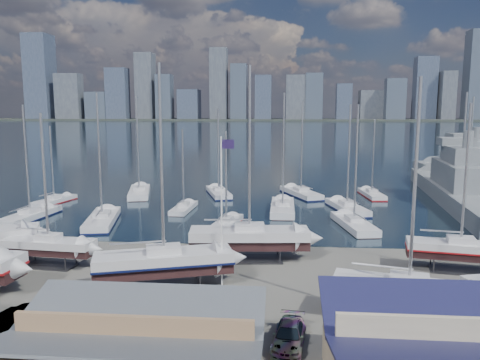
# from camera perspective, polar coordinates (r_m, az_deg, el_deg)

# --- Properties ---
(ground) EXTENTS (1400.00, 1400.00, 0.00)m
(ground) POSITION_cam_1_polar(r_m,az_deg,el_deg) (39.83, -5.59, -11.86)
(ground) COLOR #605E59
(ground) RESTS_ON ground
(water) EXTENTS (1400.00, 600.00, 0.40)m
(water) POSITION_cam_1_polar(r_m,az_deg,el_deg) (347.04, 3.79, 6.24)
(water) COLOR #182437
(water) RESTS_ON ground
(far_shore) EXTENTS (1400.00, 80.00, 2.20)m
(far_shore) POSITION_cam_1_polar(r_m,az_deg,el_deg) (606.86, 4.30, 7.34)
(far_shore) COLOR #2D332D
(far_shore) RESTS_ON ground
(skyline) EXTENTS (639.14, 43.80, 107.69)m
(skyline) POSITION_cam_1_polar(r_m,az_deg,el_deg) (601.15, 3.58, 10.96)
(skyline) COLOR #475166
(skyline) RESTS_ON far_shore
(shed_grey) EXTENTS (12.60, 8.40, 4.17)m
(shed_grey) POSITION_cam_1_polar(r_m,az_deg,el_deg) (24.78, -12.82, -19.90)
(shed_grey) COLOR #8C6B4C
(shed_grey) RESTS_ON ground
(sailboat_cradle_2) EXTENTS (8.39, 3.04, 13.60)m
(sailboat_cradle_2) POSITION_cam_1_polar(r_m,az_deg,el_deg) (45.14, -22.28, -7.40)
(sailboat_cradle_2) COLOR #2D2D33
(sailboat_cradle_2) RESTS_ON ground
(sailboat_cradle_3) EXTENTS (11.17, 6.13, 17.29)m
(sailboat_cradle_3) POSITION_cam_1_polar(r_m,az_deg,el_deg) (37.45, -9.26, -9.81)
(sailboat_cradle_3) COLOR #2D2D33
(sailboat_cradle_3) RESTS_ON ground
(sailboat_cradle_4) EXTENTS (11.22, 4.11, 17.77)m
(sailboat_cradle_4) POSITION_cam_1_polar(r_m,az_deg,el_deg) (43.60, 1.15, -7.01)
(sailboat_cradle_4) COLOR #2D2D33
(sailboat_cradle_4) RESTS_ON ground
(sailboat_cradle_5) EXTENTS (10.20, 5.07, 15.89)m
(sailboat_cradle_5) POSITION_cam_1_polar(r_m,az_deg,el_deg) (33.24, 19.89, -12.77)
(sailboat_cradle_5) COLOR #2D2D33
(sailboat_cradle_5) RESTS_ON ground
(sailboat_cradle_6) EXTENTS (9.15, 3.96, 14.43)m
(sailboat_cradle_6) POSITION_cam_1_polar(r_m,az_deg,el_deg) (44.80, 25.28, -7.66)
(sailboat_cradle_6) COLOR #2D2D33
(sailboat_cradle_6) RESTS_ON ground
(sailboat_moored_0) EXTENTS (3.88, 10.38, 15.17)m
(sailboat_moored_0) POSITION_cam_1_polar(r_m,az_deg,el_deg) (65.52, -24.21, -4.15)
(sailboat_moored_0) COLOR black
(sailboat_moored_0) RESTS_ON water
(sailboat_moored_1) EXTENTS (4.00, 8.37, 12.07)m
(sailboat_moored_1) POSITION_cam_1_polar(r_m,az_deg,el_deg) (75.31, -21.71, -2.42)
(sailboat_moored_1) COLOR black
(sailboat_moored_1) RESTS_ON water
(sailboat_moored_2) EXTENTS (5.73, 11.54, 16.78)m
(sailboat_moored_2) POSITION_cam_1_polar(r_m,az_deg,el_deg) (77.92, -12.16, -1.64)
(sailboat_moored_2) COLOR black
(sailboat_moored_2) RESTS_ON water
(sailboat_moored_3) EXTENTS (5.40, 11.52, 16.62)m
(sailboat_moored_3) POSITION_cam_1_polar(r_m,az_deg,el_deg) (59.93, -16.43, -4.87)
(sailboat_moored_3) COLOR black
(sailboat_moored_3) RESTS_ON water
(sailboat_moored_4) EXTENTS (2.62, 7.92, 11.78)m
(sailboat_moored_4) POSITION_cam_1_polar(r_m,az_deg,el_deg) (65.21, -6.87, -3.48)
(sailboat_moored_4) COLOR black
(sailboat_moored_4) RESTS_ON water
(sailboat_moored_5) EXTENTS (5.57, 10.22, 14.72)m
(sailboat_moored_5) POSITION_cam_1_polar(r_m,az_deg,el_deg) (76.33, -2.62, -1.68)
(sailboat_moored_5) COLOR black
(sailboat_moored_5) RESTS_ON water
(sailboat_moored_6) EXTENTS (3.56, 8.25, 11.94)m
(sailboat_moored_6) POSITION_cam_1_polar(r_m,az_deg,el_deg) (56.23, -1.68, -5.39)
(sailboat_moored_6) COLOR black
(sailboat_moored_6) RESTS_ON water
(sailboat_moored_7) EXTENTS (3.23, 11.20, 16.86)m
(sailboat_moored_7) POSITION_cam_1_polar(r_m,az_deg,el_deg) (64.53, 5.21, -3.59)
(sailboat_moored_7) COLOR black
(sailboat_moored_7) RESTS_ON water
(sailboat_moored_8) EXTENTS (6.89, 10.91, 15.84)m
(sailboat_moored_8) POSITION_cam_1_polar(r_m,az_deg,el_deg) (76.40, 7.43, -1.73)
(sailboat_moored_8) COLOR black
(sailboat_moored_8) RESTS_ON water
(sailboat_moored_9) EXTENTS (4.58, 10.39, 15.17)m
(sailboat_moored_9) POSITION_cam_1_polar(r_m,az_deg,el_deg) (57.21, 13.71, -5.38)
(sailboat_moored_9) COLOR black
(sailboat_moored_9) RESTS_ON water
(sailboat_moored_10) EXTENTS (5.27, 10.59, 15.25)m
(sailboat_moored_10) POSITION_cam_1_polar(r_m,az_deg,el_deg) (66.42, 12.91, -3.44)
(sailboat_moored_10) COLOR black
(sailboat_moored_10) RESTS_ON water
(sailboat_moored_11) EXTENTS (3.26, 8.86, 12.95)m
(sailboat_moored_11) POSITION_cam_1_polar(r_m,az_deg,el_deg) (78.08, 15.76, -1.76)
(sailboat_moored_11) COLOR black
(sailboat_moored_11) RESTS_ON water
(naval_ship_east) EXTENTS (11.52, 44.45, 17.96)m
(naval_ship_east) POSITION_cam_1_polar(r_m,az_deg,el_deg) (77.98, 25.23, -1.26)
(naval_ship_east) COLOR slate
(naval_ship_east) RESTS_ON water
(naval_ship_west) EXTENTS (9.11, 41.24, 17.68)m
(naval_ship_west) POSITION_cam_1_polar(r_m,az_deg,el_deg) (97.24, 26.03, 0.48)
(naval_ship_west) COLOR slate
(naval_ship_west) RESTS_ON water
(car_a) EXTENTS (2.45, 4.10, 1.31)m
(car_a) POSITION_cam_1_polar(r_m,az_deg,el_deg) (31.47, -21.92, -16.93)
(car_a) COLOR gray
(car_a) RESTS_ON ground
(car_b) EXTENTS (5.22, 2.66, 1.64)m
(car_b) POSITION_cam_1_polar(r_m,az_deg,el_deg) (32.97, -23.90, -15.52)
(car_b) COLOR gray
(car_b) RESTS_ON ground
(car_c) EXTENTS (3.05, 5.39, 1.42)m
(car_c) POSITION_cam_1_polar(r_m,az_deg,el_deg) (29.64, -13.17, -18.04)
(car_c) COLOR gray
(car_c) RESTS_ON ground
(car_d) EXTENTS (2.37, 4.65, 1.29)m
(car_d) POSITION_cam_1_polar(r_m,az_deg,el_deg) (29.29, 5.99, -18.33)
(car_d) COLOR gray
(car_d) RESTS_ON ground
(flagpole) EXTENTS (1.05, 0.12, 11.89)m
(flagpole) POSITION_cam_1_polar(r_m,az_deg,el_deg) (36.11, -2.14, -2.67)
(flagpole) COLOR white
(flagpole) RESTS_ON ground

